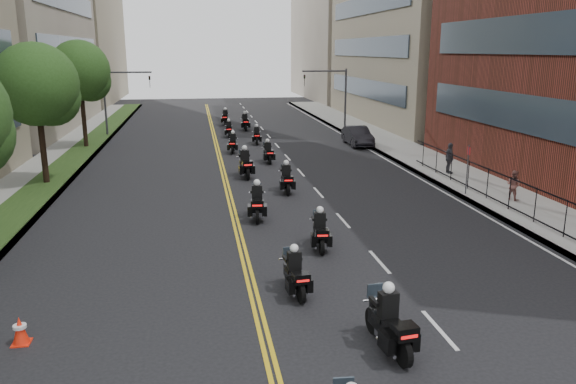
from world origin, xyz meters
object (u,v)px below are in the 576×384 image
(motorcycle_3, at_px, (320,232))
(motorcycle_4, at_px, (257,204))
(motorcycle_7, at_px, (268,153))
(motorcycle_2, at_px, (295,275))
(parked_sedan, at_px, (358,136))
(pedestrian_b, at_px, (513,185))
(motorcycle_11, at_px, (245,123))
(motorcycle_10, at_px, (229,130))
(motorcycle_9, at_px, (257,136))
(pedestrian_c, at_px, (450,158))
(motorcycle_5, at_px, (286,180))
(traffic_cone, at_px, (20,331))
(motorcycle_12, at_px, (225,118))
(motorcycle_8, at_px, (233,144))
(motorcycle_1, at_px, (390,325))
(motorcycle_6, at_px, (245,165))

(motorcycle_3, bearing_deg, motorcycle_4, 121.11)
(motorcycle_7, bearing_deg, motorcycle_2, -97.12)
(parked_sedan, distance_m, pedestrian_b, 17.76)
(motorcycle_4, distance_m, motorcycle_11, 28.24)
(motorcycle_10, distance_m, motorcycle_11, 4.39)
(motorcycle_9, relative_size, pedestrian_c, 1.18)
(parked_sedan, height_order, pedestrian_c, pedestrian_c)
(motorcycle_5, distance_m, motorcycle_10, 19.72)
(motorcycle_11, bearing_deg, pedestrian_b, -68.79)
(motorcycle_11, xyz_separation_m, traffic_cone, (-9.12, -37.98, -0.34))
(motorcycle_2, distance_m, traffic_cone, 7.61)
(motorcycle_5, distance_m, motorcycle_12, 27.82)
(motorcycle_2, relative_size, motorcycle_7, 0.99)
(motorcycle_2, xyz_separation_m, motorcycle_7, (1.83, 20.50, 0.01))
(motorcycle_8, xyz_separation_m, motorcycle_11, (1.92, 11.56, 0.06))
(motorcycle_4, bearing_deg, traffic_cone, -119.83)
(motorcycle_7, relative_size, traffic_cone, 2.91)
(motorcycle_10, distance_m, pedestrian_c, 21.00)
(motorcycle_7, bearing_deg, motorcycle_9, 87.26)
(motorcycle_7, xyz_separation_m, motorcycle_9, (0.10, 7.67, -0.00))
(motorcycle_3, height_order, motorcycle_7, motorcycle_3)
(motorcycle_1, relative_size, pedestrian_c, 1.32)
(motorcycle_2, height_order, pedestrian_b, pedestrian_b)
(motorcycle_2, height_order, pedestrian_c, pedestrian_c)
(motorcycle_4, xyz_separation_m, pedestrian_c, (12.14, 6.84, 0.36))
(motorcycle_12, xyz_separation_m, pedestrian_c, (11.73, -25.43, 0.38))
(motorcycle_10, bearing_deg, motorcycle_12, 91.52)
(motorcycle_4, xyz_separation_m, pedestrian_b, (12.57, 0.67, 0.18))
(motorcycle_2, bearing_deg, motorcycle_12, 84.67)
(motorcycle_3, bearing_deg, motorcycle_7, 95.93)
(motorcycle_6, xyz_separation_m, motorcycle_10, (0.01, 15.74, -0.12))
(motorcycle_4, bearing_deg, motorcycle_7, 86.58)
(motorcycle_2, distance_m, motorcycle_12, 40.27)
(motorcycle_7, relative_size, parked_sedan, 0.48)
(motorcycle_8, bearing_deg, motorcycle_4, -82.92)
(motorcycle_10, relative_size, motorcycle_11, 0.89)
(motorcycle_4, distance_m, motorcycle_9, 20.29)
(motorcycle_5, xyz_separation_m, motorcycle_10, (-1.79, 19.64, -0.05))
(motorcycle_7, distance_m, pedestrian_b, 15.80)
(motorcycle_2, xyz_separation_m, motorcycle_12, (0.13, 40.27, 0.06))
(motorcycle_12, distance_m, traffic_cone, 42.75)
(motorcycle_7, xyz_separation_m, motorcycle_8, (-2.02, 4.10, 0.01))
(motorcycle_10, xyz_separation_m, motorcycle_11, (1.75, 4.03, 0.08))
(motorcycle_3, distance_m, motorcycle_8, 20.86)
(motorcycle_4, bearing_deg, motorcycle_5, 71.81)
(motorcycle_8, bearing_deg, motorcycle_6, -81.59)
(motorcycle_6, xyz_separation_m, pedestrian_c, (11.90, -1.56, 0.32))
(motorcycle_7, xyz_separation_m, motorcycle_11, (-0.10, 15.66, 0.07))
(motorcycle_6, height_order, motorcycle_12, motorcycle_6)
(motorcycle_1, height_order, motorcycle_5, motorcycle_1)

